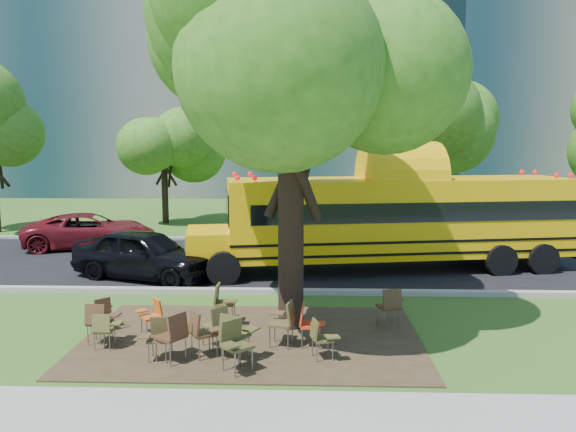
{
  "coord_description": "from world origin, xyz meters",
  "views": [
    {
      "loc": [
        2.15,
        -11.76,
        4.12
      ],
      "look_at": [
        1.59,
        4.24,
        1.97
      ],
      "focal_mm": 35.0,
      "sensor_mm": 36.0,
      "label": 1
    }
  ],
  "objects_px": {
    "chair_6": "(284,319)",
    "chair_1": "(105,327)",
    "chair_10": "(223,300)",
    "chair_7": "(321,336)",
    "chair_11": "(217,322)",
    "bg_car_red": "(90,231)",
    "chair_4": "(235,332)",
    "chair_0": "(99,319)",
    "school_bus": "(396,218)",
    "chair_2": "(174,332)",
    "main_tree": "(291,71)",
    "chair_8": "(102,311)",
    "chair_3": "(158,334)",
    "chair_14": "(202,329)",
    "chair_5": "(234,341)",
    "chair_12": "(308,321)",
    "black_car": "(145,254)",
    "chair_9": "(152,313)",
    "chair_13": "(391,303)"
  },
  "relations": [
    {
      "from": "chair_6",
      "to": "chair_10",
      "type": "xyz_separation_m",
      "value": [
        -1.45,
        1.38,
        -0.02
      ]
    },
    {
      "from": "chair_6",
      "to": "chair_7",
      "type": "distance_m",
      "value": 0.99
    },
    {
      "from": "chair_8",
      "to": "chair_3",
      "type": "bearing_deg",
      "value": -89.34
    },
    {
      "from": "chair_11",
      "to": "chair_14",
      "type": "distance_m",
      "value": 0.61
    },
    {
      "from": "chair_4",
      "to": "chair_0",
      "type": "bearing_deg",
      "value": -169.12
    },
    {
      "from": "bg_car_red",
      "to": "main_tree",
      "type": "bearing_deg",
      "value": -154.06
    },
    {
      "from": "chair_3",
      "to": "bg_car_red",
      "type": "bearing_deg",
      "value": -64.86
    },
    {
      "from": "chair_0",
      "to": "chair_5",
      "type": "xyz_separation_m",
      "value": [
        2.9,
        -1.24,
        0.04
      ]
    },
    {
      "from": "black_car",
      "to": "chair_0",
      "type": "bearing_deg",
      "value": -153.53
    },
    {
      "from": "chair_7",
      "to": "chair_14",
      "type": "height_order",
      "value": "chair_14"
    },
    {
      "from": "chair_11",
      "to": "bg_car_red",
      "type": "distance_m",
      "value": 12.29
    },
    {
      "from": "main_tree",
      "to": "chair_6",
      "type": "xyz_separation_m",
      "value": [
        -0.09,
        -1.21,
        -4.98
      ]
    },
    {
      "from": "chair_6",
      "to": "chair_13",
      "type": "relative_size",
      "value": 1.03
    },
    {
      "from": "chair_7",
      "to": "chair_4",
      "type": "bearing_deg",
      "value": -100.11
    },
    {
      "from": "chair_3",
      "to": "chair_13",
      "type": "xyz_separation_m",
      "value": [
        4.64,
        1.99,
        0.06
      ]
    },
    {
      "from": "chair_12",
      "to": "bg_car_red",
      "type": "xyz_separation_m",
      "value": [
        -8.42,
        10.3,
        0.13
      ]
    },
    {
      "from": "chair_5",
      "to": "chair_6",
      "type": "bearing_deg",
      "value": -165.27
    },
    {
      "from": "chair_0",
      "to": "chair_3",
      "type": "relative_size",
      "value": 1.09
    },
    {
      "from": "chair_5",
      "to": "chair_10",
      "type": "relative_size",
      "value": 1.04
    },
    {
      "from": "school_bus",
      "to": "chair_4",
      "type": "xyz_separation_m",
      "value": [
        -4.14,
        -7.71,
        -1.12
      ]
    },
    {
      "from": "chair_6",
      "to": "chair_1",
      "type": "bearing_deg",
      "value": 106.63
    },
    {
      "from": "black_car",
      "to": "chair_11",
      "type": "bearing_deg",
      "value": -131.54
    },
    {
      "from": "chair_9",
      "to": "black_car",
      "type": "distance_m",
      "value": 5.11
    },
    {
      "from": "main_tree",
      "to": "chair_5",
      "type": "height_order",
      "value": "main_tree"
    },
    {
      "from": "chair_4",
      "to": "chair_10",
      "type": "bearing_deg",
      "value": 130.36
    },
    {
      "from": "chair_12",
      "to": "chair_14",
      "type": "distance_m",
      "value": 2.12
    },
    {
      "from": "chair_0",
      "to": "chair_14",
      "type": "bearing_deg",
      "value": -9.55
    },
    {
      "from": "chair_9",
      "to": "chair_7",
      "type": "bearing_deg",
      "value": -147.27
    },
    {
      "from": "chair_8",
      "to": "black_car",
      "type": "height_order",
      "value": "black_car"
    },
    {
      "from": "chair_6",
      "to": "chair_12",
      "type": "xyz_separation_m",
      "value": [
        0.48,
        -0.03,
        -0.04
      ]
    },
    {
      "from": "chair_4",
      "to": "chair_2",
      "type": "bearing_deg",
      "value": -150.15
    },
    {
      "from": "black_car",
      "to": "chair_2",
      "type": "bearing_deg",
      "value": -139.85
    },
    {
      "from": "school_bus",
      "to": "chair_2",
      "type": "xyz_separation_m",
      "value": [
        -5.27,
        -7.79,
        -1.1
      ]
    },
    {
      "from": "chair_0",
      "to": "chair_2",
      "type": "xyz_separation_m",
      "value": [
        1.72,
        -0.85,
        0.05
      ]
    },
    {
      "from": "chair_3",
      "to": "chair_8",
      "type": "relative_size",
      "value": 1.05
    },
    {
      "from": "school_bus",
      "to": "chair_11",
      "type": "bearing_deg",
      "value": -133.02
    },
    {
      "from": "chair_5",
      "to": "chair_4",
      "type": "bearing_deg",
      "value": -126.44
    },
    {
      "from": "chair_10",
      "to": "chair_7",
      "type": "bearing_deg",
      "value": 47.12
    },
    {
      "from": "school_bus",
      "to": "chair_8",
      "type": "height_order",
      "value": "school_bus"
    },
    {
      "from": "chair_1",
      "to": "school_bus",
      "type": "bearing_deg",
      "value": 46.89
    },
    {
      "from": "chair_12",
      "to": "chair_13",
      "type": "bearing_deg",
      "value": 126.87
    },
    {
      "from": "chair_8",
      "to": "chair_14",
      "type": "bearing_deg",
      "value": -76.42
    },
    {
      "from": "chair_7",
      "to": "chair_12",
      "type": "xyz_separation_m",
      "value": [
        -0.23,
        0.65,
        0.06
      ]
    },
    {
      "from": "chair_8",
      "to": "chair_11",
      "type": "height_order",
      "value": "chair_11"
    },
    {
      "from": "chair_5",
      "to": "black_car",
      "type": "relative_size",
      "value": 0.21
    },
    {
      "from": "chair_2",
      "to": "chair_4",
      "type": "height_order",
      "value": "chair_2"
    },
    {
      "from": "main_tree",
      "to": "school_bus",
      "type": "distance_m",
      "value": 7.57
    },
    {
      "from": "chair_13",
      "to": "chair_5",
      "type": "bearing_deg",
      "value": -158.24
    },
    {
      "from": "chair_6",
      "to": "chair_10",
      "type": "bearing_deg",
      "value": 57.96
    },
    {
      "from": "school_bus",
      "to": "chair_14",
      "type": "xyz_separation_m",
      "value": [
        -4.79,
        -7.57,
        -1.13
      ]
    }
  ]
}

